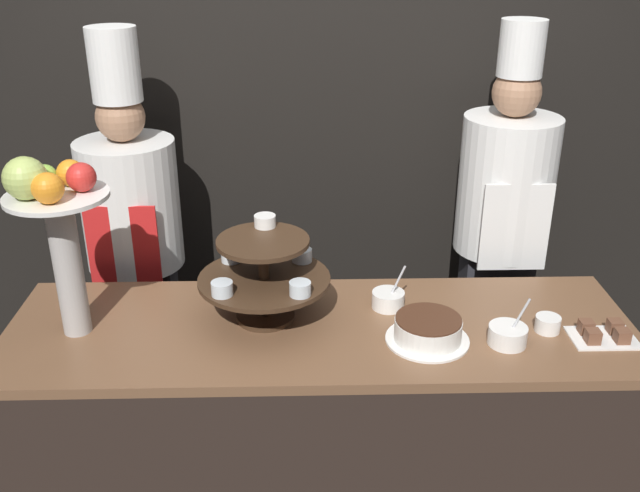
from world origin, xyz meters
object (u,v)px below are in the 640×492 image
at_px(cake_square_tray, 603,334).
at_px(chef_center_left, 502,225).
at_px(fruit_pedestal, 56,216).
at_px(serving_bowl_far, 388,299).
at_px(cake_round, 428,330).
at_px(cup_white, 548,324).
at_px(serving_bowl_near, 508,335).
at_px(chef_left, 134,238).
at_px(tiered_stand, 264,272).

bearing_deg(cake_square_tray, chef_center_left, 100.69).
xyz_separation_m(fruit_pedestal, serving_bowl_far, (1.06, 0.14, -0.38)).
relative_size(fruit_pedestal, cake_round, 2.26).
relative_size(cup_white, chef_center_left, 0.04).
height_order(serving_bowl_near, chef_center_left, chef_center_left).
height_order(fruit_pedestal, serving_bowl_far, fruit_pedestal).
bearing_deg(chef_left, fruit_pedestal, -95.16).
distance_m(cake_round, serving_bowl_far, 0.25).
bearing_deg(tiered_stand, serving_bowl_far, 8.23).
bearing_deg(chef_center_left, serving_bowl_far, -135.19).
xyz_separation_m(cake_round, chef_left, (-1.10, 0.76, 0.01)).
height_order(cake_square_tray, serving_bowl_near, serving_bowl_near).
relative_size(tiered_stand, serving_bowl_far, 2.76).
relative_size(tiered_stand, fruit_pedestal, 0.72).
xyz_separation_m(cake_square_tray, chef_left, (-1.67, 0.76, 0.03)).
height_order(tiered_stand, chef_center_left, chef_center_left).
distance_m(serving_bowl_near, chef_left, 1.56).
bearing_deg(chef_left, serving_bowl_near, -29.95).
distance_m(cake_square_tray, chef_center_left, 0.77).
height_order(tiered_stand, serving_bowl_near, tiered_stand).
xyz_separation_m(tiered_stand, serving_bowl_near, (0.78, -0.19, -0.14)).
bearing_deg(cup_white, chef_left, 154.96).
distance_m(fruit_pedestal, cake_square_tray, 1.78).
bearing_deg(cake_round, cake_square_tray, -0.32).
relative_size(fruit_pedestal, cup_white, 7.40).
relative_size(fruit_pedestal, serving_bowl_far, 3.81).
bearing_deg(tiered_stand, chef_left, 133.81).
bearing_deg(cake_round, chef_left, 145.51).
relative_size(cake_round, cake_square_tray, 1.28).
distance_m(serving_bowl_far, chef_left, 1.13).
bearing_deg(serving_bowl_far, serving_bowl_near, -34.97).
xyz_separation_m(tiered_stand, cup_white, (0.94, -0.11, -0.15)).
xyz_separation_m(fruit_pedestal, chef_left, (0.06, 0.67, -0.37)).
relative_size(fruit_pedestal, serving_bowl_near, 3.74).
height_order(cup_white, chef_left, chef_left).
xyz_separation_m(cake_square_tray, serving_bowl_far, (-0.68, 0.23, 0.01)).
bearing_deg(cup_white, serving_bowl_far, 161.21).
height_order(cup_white, chef_center_left, chef_center_left).
xyz_separation_m(tiered_stand, serving_bowl_far, (0.43, 0.06, -0.15)).
relative_size(cake_square_tray, chef_center_left, 0.12).
height_order(serving_bowl_far, chef_left, chef_left).
bearing_deg(serving_bowl_far, chef_center_left, 44.81).
relative_size(cup_white, serving_bowl_far, 0.51).
bearing_deg(cup_white, tiered_stand, 173.22).
bearing_deg(cake_round, tiered_stand, 162.94).
height_order(serving_bowl_near, serving_bowl_far, serving_bowl_near).
bearing_deg(chef_left, tiered_stand, -46.19).
bearing_deg(cake_square_tray, serving_bowl_far, 161.38).
distance_m(cake_round, cake_square_tray, 0.58).
relative_size(cake_square_tray, chef_left, 0.12).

